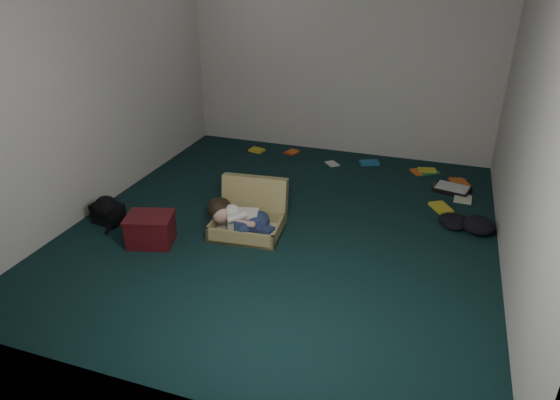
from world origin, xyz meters
The scene contains 12 objects.
floor centered at (0.00, 0.00, 0.00)m, with size 4.50×4.50×0.00m, color black.
wall_back centered at (0.00, 2.25, 1.30)m, with size 4.50×4.50×0.00m, color silver.
wall_front centered at (0.00, -2.25, 1.30)m, with size 4.50×4.50×0.00m, color silver.
wall_left centered at (-2.00, 0.00, 1.30)m, with size 4.50×4.50×0.00m, color silver.
wall_right centered at (2.00, 0.00, 1.30)m, with size 4.50×4.50×0.00m, color silver.
suitcase centered at (-0.31, -0.16, 0.14)m, with size 0.71×0.70×0.48m.
person centered at (-0.33, -0.33, 0.19)m, with size 0.72×0.34×0.30m.
maroon_bin centered at (-1.07, -0.73, 0.15)m, with size 0.49×0.43×0.29m.
backpack centered at (-1.70, -0.51, 0.11)m, with size 0.37×0.29×0.22m, color black, non-canonical shape.
clothing_pile centered at (1.70, 0.55, 0.07)m, with size 0.42×0.34×0.13m, color black, non-canonical shape.
paper_tray centered at (1.56, 1.38, 0.03)m, with size 0.44×0.37×0.05m.
book_scatter centered at (0.77, 1.63, 0.01)m, with size 2.89×1.32×0.02m.
Camera 1 is at (1.36, -4.14, 2.42)m, focal length 32.00 mm.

